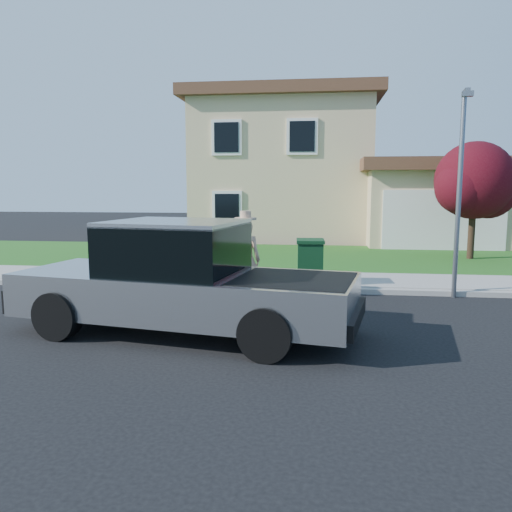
{
  "coord_description": "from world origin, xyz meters",
  "views": [
    {
      "loc": [
        1.74,
        -8.88,
        2.48
      ],
      "look_at": [
        0.58,
        0.38,
        1.2
      ],
      "focal_mm": 35.0,
      "sensor_mm": 36.0,
      "label": 1
    }
  ],
  "objects_px": {
    "ornamental_tree": "(475,184)",
    "street_lamp": "(460,183)",
    "woman": "(246,258)",
    "trash_bin": "(310,261)",
    "pickup_truck": "(183,282)"
  },
  "relations": [
    {
      "from": "ornamental_tree",
      "to": "street_lamp",
      "type": "bearing_deg",
      "value": -109.28
    },
    {
      "from": "woman",
      "to": "street_lamp",
      "type": "height_order",
      "value": "street_lamp"
    },
    {
      "from": "woman",
      "to": "trash_bin",
      "type": "distance_m",
      "value": 1.94
    },
    {
      "from": "pickup_truck",
      "to": "trash_bin",
      "type": "bearing_deg",
      "value": 72.49
    },
    {
      "from": "street_lamp",
      "to": "pickup_truck",
      "type": "bearing_deg",
      "value": -139.59
    },
    {
      "from": "woman",
      "to": "street_lamp",
      "type": "xyz_separation_m",
      "value": [
        4.67,
        0.82,
        1.65
      ]
    },
    {
      "from": "pickup_truck",
      "to": "ornamental_tree",
      "type": "relative_size",
      "value": 1.57
    },
    {
      "from": "trash_bin",
      "to": "street_lamp",
      "type": "bearing_deg",
      "value": -11.79
    },
    {
      "from": "woman",
      "to": "ornamental_tree",
      "type": "bearing_deg",
      "value": -134.23
    },
    {
      "from": "trash_bin",
      "to": "pickup_truck",
      "type": "bearing_deg",
      "value": -120.27
    },
    {
      "from": "woman",
      "to": "street_lamp",
      "type": "bearing_deg",
      "value": -169.33
    },
    {
      "from": "ornamental_tree",
      "to": "street_lamp",
      "type": "relative_size",
      "value": 0.86
    },
    {
      "from": "woman",
      "to": "trash_bin",
      "type": "height_order",
      "value": "woman"
    },
    {
      "from": "pickup_truck",
      "to": "woman",
      "type": "bearing_deg",
      "value": 85.5
    },
    {
      "from": "ornamental_tree",
      "to": "pickup_truck",
      "type": "bearing_deg",
      "value": -128.25
    }
  ]
}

